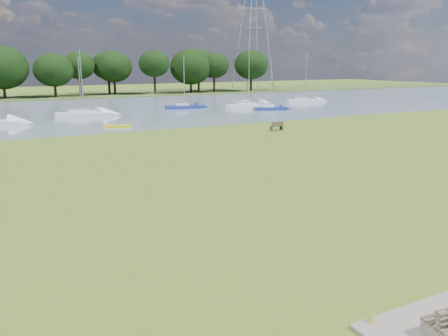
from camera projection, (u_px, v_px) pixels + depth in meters
name	position (u px, v px, depth m)	size (l,w,h in m)	color
ground	(217.00, 192.00, 23.04)	(220.00, 220.00, 0.00)	olive
river	(84.00, 112.00, 59.54)	(220.00, 40.00, 0.10)	slate
far_bank	(58.00, 96.00, 85.60)	(220.00, 20.00, 0.40)	#4C6626
riverbank_bench	(277.00, 126.00, 43.35)	(1.51, 0.60, 0.91)	brown
kayak	(117.00, 126.00, 45.01)	(2.78, 0.65, 0.28)	yellow
pylon	(254.00, 5.00, 97.93)	(7.15, 5.01, 29.87)	#9E9FA1
sailboat_0	(81.00, 112.00, 55.03)	(6.48, 2.90, 7.20)	silver
sailboat_1	(83.00, 113.00, 53.95)	(6.96, 3.36, 8.03)	silver
sailboat_2	(184.00, 106.00, 62.74)	(5.64, 2.33, 7.43)	navy
sailboat_4	(270.00, 107.00, 60.83)	(4.83, 2.39, 7.08)	navy
sailboat_5	(248.00, 104.00, 64.99)	(7.05, 2.19, 8.21)	silver
sailboat_6	(304.00, 100.00, 72.15)	(6.27, 3.10, 8.23)	silver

